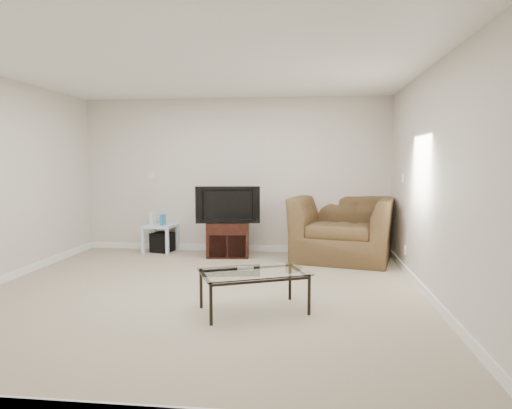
# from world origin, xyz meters

# --- Properties ---
(floor) EXTENTS (5.00, 5.00, 0.00)m
(floor) POSITION_xyz_m (0.00, 0.00, 0.00)
(floor) COLOR tan
(floor) RESTS_ON ground
(ceiling) EXTENTS (5.00, 5.00, 0.00)m
(ceiling) POSITION_xyz_m (0.00, 0.00, 2.50)
(ceiling) COLOR white
(ceiling) RESTS_ON ground
(wall_back) EXTENTS (5.00, 0.02, 2.50)m
(wall_back) POSITION_xyz_m (0.00, 2.50, 1.25)
(wall_back) COLOR silver
(wall_back) RESTS_ON ground
(wall_right) EXTENTS (0.02, 5.00, 2.50)m
(wall_right) POSITION_xyz_m (2.50, 0.00, 1.25)
(wall_right) COLOR silver
(wall_right) RESTS_ON ground
(plate_back) EXTENTS (0.12, 0.02, 0.12)m
(plate_back) POSITION_xyz_m (-1.40, 2.49, 1.25)
(plate_back) COLOR white
(plate_back) RESTS_ON wall_back
(plate_right_switch) EXTENTS (0.02, 0.09, 0.13)m
(plate_right_switch) POSITION_xyz_m (2.49, 1.60, 1.25)
(plate_right_switch) COLOR white
(plate_right_switch) RESTS_ON wall_right
(plate_right_outlet) EXTENTS (0.02, 0.08, 0.12)m
(plate_right_outlet) POSITION_xyz_m (2.49, 1.30, 0.30)
(plate_right_outlet) COLOR white
(plate_right_outlet) RESTS_ON wall_right
(tv_stand) EXTENTS (0.69, 0.51, 0.54)m
(tv_stand) POSITION_xyz_m (-0.03, 2.05, 0.27)
(tv_stand) COLOR black
(tv_stand) RESTS_ON floor
(dvd_player) EXTENTS (0.37, 0.27, 0.05)m
(dvd_player) POSITION_xyz_m (-0.03, 2.01, 0.45)
(dvd_player) COLOR black
(dvd_player) RESTS_ON tv_stand
(television) EXTENTS (0.93, 0.32, 0.57)m
(television) POSITION_xyz_m (-0.03, 2.02, 0.82)
(television) COLOR black
(television) RESTS_ON tv_stand
(side_table) EXTENTS (0.51, 0.51, 0.45)m
(side_table) POSITION_xyz_m (-1.20, 2.28, 0.22)
(side_table) COLOR silver
(side_table) RESTS_ON floor
(subwoofer) EXTENTS (0.37, 0.37, 0.31)m
(subwoofer) POSITION_xyz_m (-1.17, 2.30, 0.16)
(subwoofer) COLOR black
(subwoofer) RESTS_ON floor
(game_console) EXTENTS (0.08, 0.15, 0.20)m
(game_console) POSITION_xyz_m (-1.31, 2.27, 0.55)
(game_console) COLOR white
(game_console) RESTS_ON side_table
(game_case) EXTENTS (0.07, 0.14, 0.18)m
(game_case) POSITION_xyz_m (-1.15, 2.26, 0.53)
(game_case) COLOR #337FCC
(game_case) RESTS_ON side_table
(recliner) EXTENTS (1.63, 1.25, 1.27)m
(recliner) POSITION_xyz_m (1.72, 2.05, 0.64)
(recliner) COLOR brown
(recliner) RESTS_ON floor
(coffee_table) EXTENTS (1.18, 0.94, 0.40)m
(coffee_table) POSITION_xyz_m (0.67, -0.51, 0.20)
(coffee_table) COLOR black
(coffee_table) RESTS_ON floor
(remote) EXTENTS (0.17, 0.06, 0.02)m
(remote) POSITION_xyz_m (0.58, -0.42, 0.41)
(remote) COLOR #B2B2B7
(remote) RESTS_ON coffee_table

